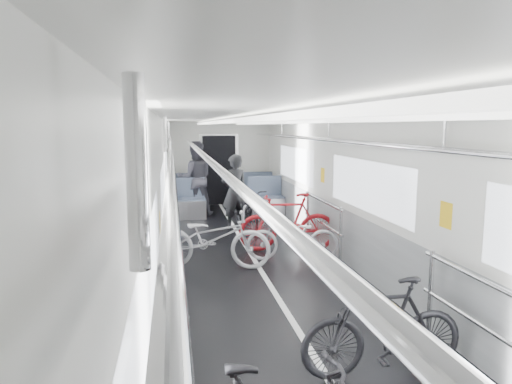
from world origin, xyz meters
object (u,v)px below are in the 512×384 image
bike_left_far (212,238)px  bike_right_near (383,327)px  bike_aisle (247,209)px  person_standing (234,192)px  bike_right_far (288,222)px  bike_right_mid (293,237)px  person_seated (195,178)px

bike_left_far → bike_right_near: size_ratio=1.23×
bike_aisle → person_standing: person_standing is taller
bike_left_far → bike_right_far: 1.65m
bike_right_mid → person_seated: size_ratio=0.83×
bike_right_mid → person_seated: person_seated is taller
bike_left_far → bike_right_near: (1.25, -3.50, -0.03)m
bike_right_near → bike_right_far: bike_right_far is taller
bike_left_far → bike_aisle: (1.00, 2.66, -0.04)m
bike_right_mid → bike_right_near: bearing=7.8°
bike_aisle → person_standing: 0.46m
bike_right_near → bike_aisle: bearing=-177.0°
bike_aisle → bike_right_mid: bearing=-87.1°
bike_right_mid → person_standing: 2.70m
bike_aisle → person_standing: (-0.26, 0.10, 0.37)m
bike_left_far → person_seated: (-0.02, 4.55, 0.45)m
bike_right_near → person_seated: 8.16m
bike_right_near → bike_right_mid: size_ratio=0.99×
bike_left_far → person_standing: (0.74, 2.76, 0.33)m
bike_left_far → bike_right_mid: bike_left_far is taller
bike_right_far → person_seated: bearing=-152.4°
bike_right_near → person_standing: (-0.51, 6.25, 0.37)m
bike_right_near → bike_right_mid: bike_right_near is taller
bike_right_mid → person_standing: size_ratio=0.94×
bike_left_far → bike_aisle: 2.84m
bike_left_far → bike_right_far: (1.45, 0.77, 0.04)m
bike_right_mid → bike_right_far: 0.62m
bike_left_far → person_standing: bearing=0.0°
bike_left_far → bike_right_mid: (1.39, 0.17, -0.09)m
bike_right_far → bike_left_far: bearing=-55.9°
bike_right_far → person_seated: 4.08m
bike_right_near → person_standing: size_ratio=0.93×
bike_left_far → person_seated: person_seated is taller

